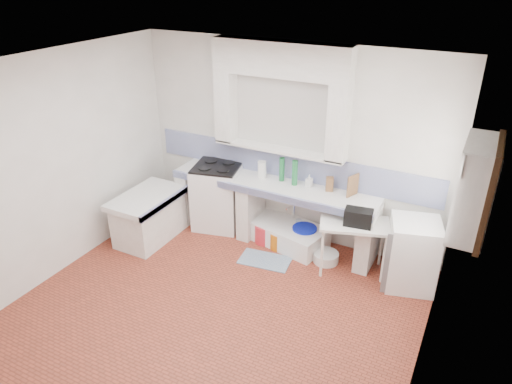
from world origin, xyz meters
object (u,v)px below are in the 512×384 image
at_px(stove, 218,197).
at_px(side_table, 352,247).
at_px(sink, 287,234).
at_px(fridge, 412,254).

distance_m(stove, side_table, 2.19).
distance_m(sink, fridge, 1.80).
relative_size(stove, side_table, 1.11).
xyz_separation_m(stove, fridge, (2.91, -0.17, -0.03)).
bearing_deg(sink, stove, -166.67).
height_order(sink, fridge, fridge).
bearing_deg(stove, side_table, -19.43).
height_order(stove, sink, stove).
bearing_deg(fridge, stove, 161.15).
bearing_deg(fridge, side_table, 168.74).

